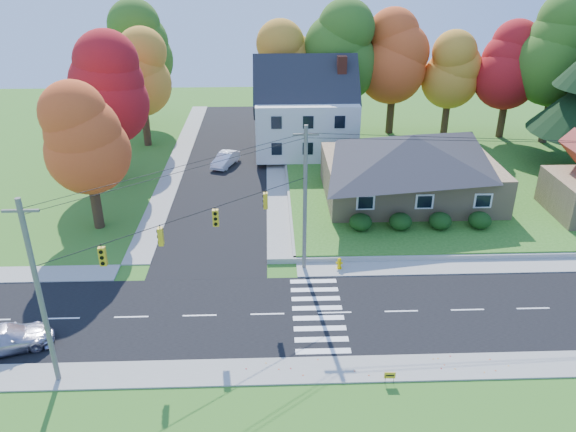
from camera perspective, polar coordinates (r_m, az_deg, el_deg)
The scene contains 24 objects.
ground at distance 33.96m, azimuth 4.75°, elevation -9.78°, with size 120.00×120.00×0.00m, color #3D7923.
road_main at distance 33.96m, azimuth 4.75°, elevation -9.77°, with size 90.00×8.00×0.02m, color black.
road_cross at distance 57.09m, azimuth -6.22°, elevation 5.40°, with size 8.00×44.00×0.02m, color black.
sidewalk_north at distance 38.10m, azimuth 3.92°, elevation -5.37°, with size 90.00×2.00×0.08m, color #9C9A90.
sidewalk_south at distance 30.04m, azimuth 5.85°, elevation -15.24°, with size 90.00×2.00×0.08m, color #9C9A90.
lawn at distance 54.81m, azimuth 15.93°, elevation 3.93°, with size 30.00×30.00×0.50m, color #3D7923.
ranch_house at distance 47.90m, azimuth 12.33°, elevation 5.06°, with size 14.60×10.60×5.40m.
colonial_house at distance 57.58m, azimuth 1.82°, elevation 10.49°, with size 10.40×8.40×9.60m.
hedge_row at distance 43.09m, azimuth 13.30°, elevation -0.51°, with size 10.70×1.70×1.27m.
traffic_infrastructure at distance 32.44m, azimuth 4.55°, elevation -0.97°, with size 38.10×10.66×10.00m.
tree_lot_0 at distance 62.50m, azimuth -0.43°, elevation 15.22°, with size 6.72×6.72×12.51m.
tree_lot_1 at distance 61.76m, azimuth 5.40°, elevation 16.22°, with size 7.84×7.84×14.60m.
tree_lot_2 at distance 63.87m, azimuth 10.81°, elevation 15.61°, with size 7.28×7.28×13.56m.
tree_lot_3 at distance 64.71m, azimuth 16.25°, elevation 14.01°, with size 6.16×6.16×11.47m.
tree_lot_4 at distance 65.77m, azimuth 21.71°, elevation 14.01°, with size 6.72×6.72×12.51m.
tree_lot_5 at distance 65.37m, azimuth 25.99°, elevation 14.97°, with size 8.40×8.40×15.64m.
tree_west_0 at distance 43.44m, azimuth -19.88°, elevation 7.42°, with size 6.16×6.16×11.47m.
tree_west_1 at distance 52.65m, azimuth -18.12°, elevation 12.17°, with size 7.28×7.28×13.56m.
tree_west_2 at distance 62.04m, azimuth -14.79°, elevation 13.86°, with size 6.72×6.72×12.51m.
tree_west_3 at distance 69.94m, azimuth -15.24°, elevation 16.16°, with size 7.84×7.84×14.60m.
silver_sedan at distance 34.29m, azimuth -26.85°, elevation -11.03°, with size 1.99×4.90×1.42m, color #AAA7BD.
white_car at distance 56.07m, azimuth -6.37°, elevation 5.75°, with size 1.43×4.09×1.35m, color white.
fire_hydrant at distance 38.01m, azimuth 5.22°, elevation -4.86°, with size 0.49×0.38×0.86m.
yard_sign at distance 29.29m, azimuth 10.31°, elevation -15.66°, with size 0.57×0.05×0.71m.
Camera 1 is at (-3.76, -27.44, 19.65)m, focal length 35.00 mm.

